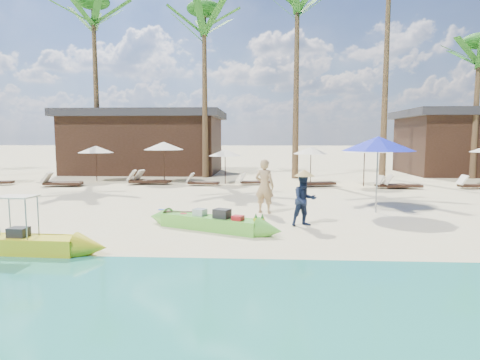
# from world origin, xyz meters

# --- Properties ---
(ground) EXTENTS (240.00, 240.00, 0.00)m
(ground) POSITION_xyz_m (0.00, 0.00, 0.00)
(ground) COLOR beige
(ground) RESTS_ON ground
(wet_sand_strip) EXTENTS (240.00, 4.50, 0.01)m
(wet_sand_strip) POSITION_xyz_m (0.00, -5.00, 0.00)
(wet_sand_strip) COLOR tan
(wet_sand_strip) RESTS_ON ground
(green_canoe) EXTENTS (4.28, 2.18, 0.58)m
(green_canoe) POSITION_xyz_m (-1.21, 0.09, 0.20)
(green_canoe) COLOR #5DC03A
(green_canoe) RESTS_ON ground
(yellow_canoe) EXTENTS (4.73, 0.75, 1.23)m
(yellow_canoe) POSITION_xyz_m (-5.14, -2.32, 0.20)
(yellow_canoe) COLOR yellow
(yellow_canoe) RESTS_ON ground
(tourist) EXTENTS (0.75, 0.63, 1.76)m
(tourist) POSITION_xyz_m (0.24, 2.56, 0.88)
(tourist) COLOR tan
(tourist) RESTS_ON ground
(vendor_green) EXTENTS (0.84, 0.75, 1.45)m
(vendor_green) POSITION_xyz_m (1.33, 0.69, 0.72)
(vendor_green) COLOR #16213E
(vendor_green) RESTS_ON ground
(blue_umbrella) EXTENTS (2.31, 2.31, 2.48)m
(blue_umbrella) POSITION_xyz_m (3.89, 2.85, 2.25)
(blue_umbrella) COLOR #99999E
(blue_umbrella) RESTS_ON ground
(resort_parasol_3) EXTENTS (1.94, 1.94, 2.00)m
(resort_parasol_3) POSITION_xyz_m (-9.14, 11.62, 1.80)
(resort_parasol_3) COLOR #331D14
(resort_parasol_3) RESTS_ON ground
(lounger_3_left) EXTENTS (1.91, 0.69, 0.64)m
(lounger_3_left) POSITION_xyz_m (-9.94, 9.11, 0.21)
(lounger_3_left) COLOR #331D14
(lounger_3_left) RESTS_ON ground
(lounger_3_right) EXTENTS (1.99, 1.03, 0.65)m
(lounger_3_right) POSITION_xyz_m (-10.09, 9.30, 0.22)
(lounger_3_right) COLOR #331D14
(lounger_3_right) RESTS_ON ground
(resort_parasol_4) EXTENTS (2.16, 2.16, 2.22)m
(resort_parasol_4) POSITION_xyz_m (-5.19, 11.23, 2.00)
(resort_parasol_4) COLOR #331D14
(resort_parasol_4) RESTS_ON ground
(lounger_4_left) EXTENTS (2.03, 0.79, 0.67)m
(lounger_4_left) POSITION_xyz_m (-5.99, 10.24, 0.22)
(lounger_4_left) COLOR #331D14
(lounger_4_left) RESTS_ON ground
(lounger_4_right) EXTENTS (2.02, 0.96, 0.66)m
(lounger_4_right) POSITION_xyz_m (-5.72, 10.40, 0.22)
(lounger_4_right) COLOR #331D14
(lounger_4_right) RESTS_ON ground
(resort_parasol_5) EXTENTS (1.79, 1.79, 1.84)m
(resort_parasol_5) POSITION_xyz_m (-1.79, 10.72, 1.66)
(resort_parasol_5) COLOR #331D14
(resort_parasol_5) RESTS_ON ground
(lounger_5_left) EXTENTS (1.70, 0.64, 0.56)m
(lounger_5_left) POSITION_xyz_m (-2.95, 9.91, 0.19)
(lounger_5_left) COLOR #331D14
(lounger_5_left) RESTS_ON ground
(resort_parasol_6) EXTENTS (1.91, 1.91, 1.97)m
(resort_parasol_6) POSITION_xyz_m (2.74, 11.15, 1.77)
(resort_parasol_6) COLOR #331D14
(resort_parasol_6) RESTS_ON ground
(lounger_6_left) EXTENTS (1.73, 0.87, 0.56)m
(lounger_6_left) POSITION_xyz_m (-0.29, 10.42, 0.19)
(lounger_6_left) COLOR #331D14
(lounger_6_left) RESTS_ON ground
(lounger_6_right) EXTENTS (1.92, 1.13, 0.63)m
(lounger_6_right) POSITION_xyz_m (2.83, 9.78, 0.21)
(lounger_6_right) COLOR #331D14
(lounger_6_right) RESTS_ON ground
(resort_parasol_7) EXTENTS (2.07, 2.07, 2.13)m
(resort_parasol_7) POSITION_xyz_m (5.28, 10.07, 1.92)
(resort_parasol_7) COLOR #331D14
(resort_parasol_7) RESTS_ON ground
(lounger_7_left) EXTENTS (1.72, 0.91, 0.56)m
(lounger_7_left) POSITION_xyz_m (6.36, 9.41, 0.19)
(lounger_7_left) COLOR #331D14
(lounger_7_left) RESTS_ON ground
(lounger_7_right) EXTENTS (1.79, 0.60, 0.60)m
(lounger_7_right) POSITION_xyz_m (6.81, 9.16, 0.20)
(lounger_7_right) COLOR #331D14
(lounger_7_right) RESTS_ON ground
(lounger_8_left) EXTENTS (1.77, 0.70, 0.58)m
(lounger_8_left) POSITION_xyz_m (10.34, 9.38, 0.20)
(lounger_8_left) COLOR #331D14
(lounger_8_left) RESTS_ON ground
(palm_2) EXTENTS (2.08, 2.08, 11.33)m
(palm_2) POSITION_xyz_m (-10.45, 15.08, 9.18)
(palm_2) COLOR brown
(palm_2) RESTS_ON ground
(palm_3) EXTENTS (2.08, 2.08, 10.52)m
(palm_3) POSITION_xyz_m (-3.36, 14.27, 8.58)
(palm_3) COLOR brown
(palm_3) RESTS_ON ground
(palm_4) EXTENTS (2.08, 2.08, 11.70)m
(palm_4) POSITION_xyz_m (2.15, 14.01, 9.45)
(palm_4) COLOR brown
(palm_4) RESTS_ON ground
(palm_6) EXTENTS (2.08, 2.08, 8.51)m
(palm_6) POSITION_xyz_m (12.84, 14.52, 7.05)
(palm_6) COLOR brown
(palm_6) RESTS_ON ground
(pavilion_west) EXTENTS (10.80, 6.60, 4.30)m
(pavilion_west) POSITION_xyz_m (-8.00, 17.50, 2.19)
(pavilion_west) COLOR #331D14
(pavilion_west) RESTS_ON ground
(pavilion_east) EXTENTS (8.80, 6.60, 4.30)m
(pavilion_east) POSITION_xyz_m (14.00, 17.50, 2.20)
(pavilion_east) COLOR #331D14
(pavilion_east) RESTS_ON ground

